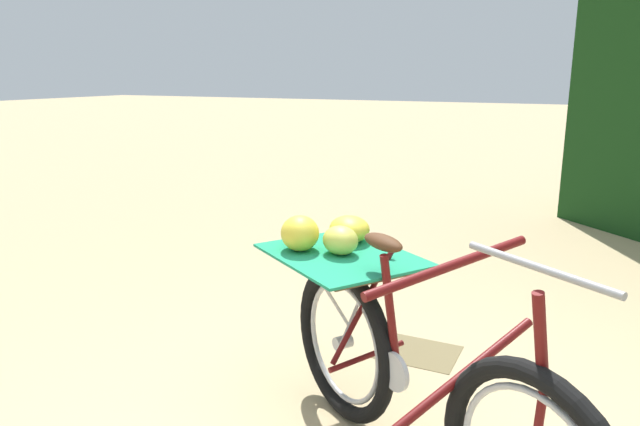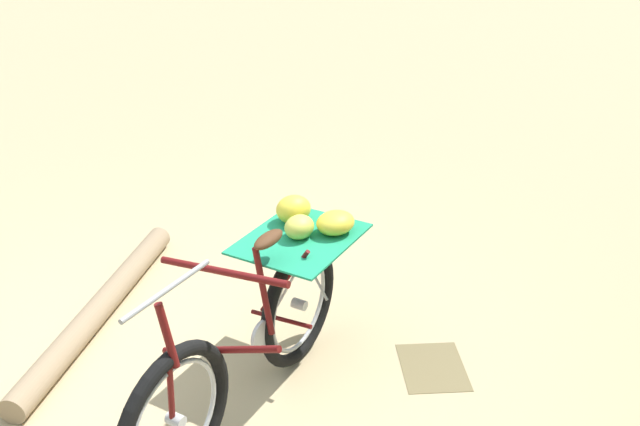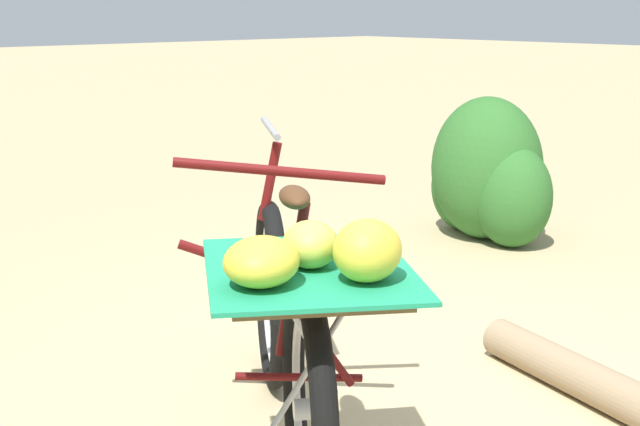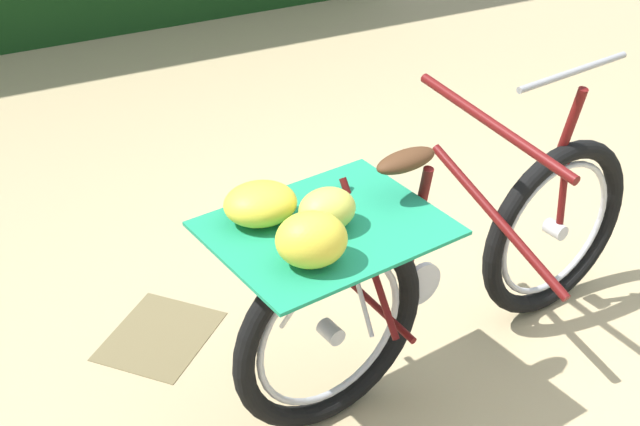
% 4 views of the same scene
% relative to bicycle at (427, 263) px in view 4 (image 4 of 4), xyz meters
% --- Properties ---
extents(ground_plane, '(60.00, 60.00, 0.00)m').
position_rel_bicycle_xyz_m(ground_plane, '(0.10, -0.36, -0.47)').
color(ground_plane, tan).
extents(bicycle, '(1.65, 1.23, 1.03)m').
position_rel_bicycle_xyz_m(bicycle, '(0.00, 0.00, 0.00)').
color(bicycle, black).
rests_on(bicycle, ground_plane).
extents(leaf_litter_patch, '(0.44, 0.36, 0.01)m').
position_rel_bicycle_xyz_m(leaf_litter_patch, '(-0.19, 0.98, -0.47)').
color(leaf_litter_patch, olive).
rests_on(leaf_litter_patch, ground_plane).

